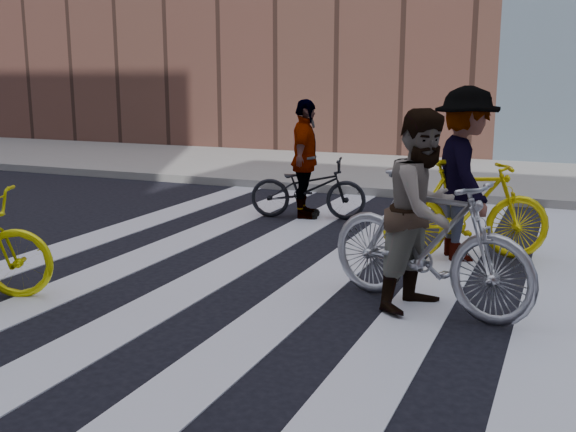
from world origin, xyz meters
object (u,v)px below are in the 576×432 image
Objects in this scene: rider_right at (464,174)px; rider_rear at (305,159)px; bike_yellow_right at (467,210)px; bike_silver_mid at (428,242)px; bike_dark_rear at (308,188)px; rider_mid at (423,211)px.

rider_right is 1.12× the size of rider_rear.
bike_yellow_right is 1.10× the size of rider_rear.
bike_yellow_right is at bearing 18.33° from bike_silver_mid.
rider_rear reaches higher than bike_silver_mid.
bike_silver_mid is 1.18× the size of rider_rear.
bike_yellow_right is 2.85m from bike_dark_rear.
rider_mid is (-0.12, -1.84, 0.32)m from bike_yellow_right.
bike_dark_rear is 0.42m from rider_rear.
rider_right is at bearing -133.12° from rider_rear.
rider_mid is at bearing -157.53° from bike_dark_rear.
bike_silver_mid is 1.21× the size of bike_dark_rear.
rider_right reaches higher than bike_silver_mid.
rider_right is at bearing -133.62° from bike_dark_rear.
bike_yellow_right is 0.97× the size of rider_right.
bike_dark_rear is 0.98× the size of rider_rear.
bike_yellow_right is 2.91m from rider_rear.
rider_right reaches higher than bike_yellow_right.
bike_silver_mid reaches higher than bike_dark_rear.
bike_dark_rear is 0.95× the size of rider_mid.
bike_silver_mid is 1.08× the size of bike_yellow_right.
bike_dark_rear is at bearing 57.08° from bike_silver_mid.
bike_silver_mid is at bearing -156.39° from rider_rear.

